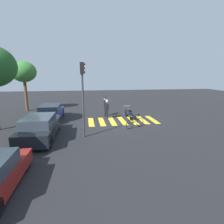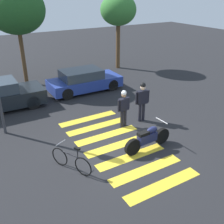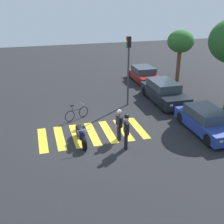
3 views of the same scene
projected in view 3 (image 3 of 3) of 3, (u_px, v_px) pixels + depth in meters
name	position (u px, v px, depth m)	size (l,w,h in m)	color
ground_plane	(92.00, 134.00, 15.55)	(60.00, 60.00, 0.00)	#232326
police_motorcycle	(81.00, 135.00, 14.42)	(2.12, 0.62, 1.05)	black
leaning_bicycle	(77.00, 113.00, 17.20)	(0.80, 1.56, 1.01)	black
officer_on_foot	(119.00, 123.00, 14.56)	(0.65, 0.25, 1.72)	black
officer_by_motorcycle	(126.00, 129.00, 13.61)	(0.69, 0.26, 1.88)	black
crosswalk_stripes	(92.00, 134.00, 15.54)	(2.82, 5.85, 0.01)	yellow
car_maroon_wagon	(144.00, 74.00, 24.75)	(3.92, 1.91, 1.25)	black
car_black_suv	(164.00, 92.00, 19.91)	(4.68, 1.92, 1.47)	black
car_blue_hatchback	(207.00, 121.00, 15.57)	(4.28, 1.87, 1.32)	black
traffic_light_pole	(128.00, 61.00, 18.39)	(0.25, 0.33, 4.66)	#38383D
street_tree_near	(181.00, 42.00, 23.66)	(2.23, 2.23, 4.42)	brown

